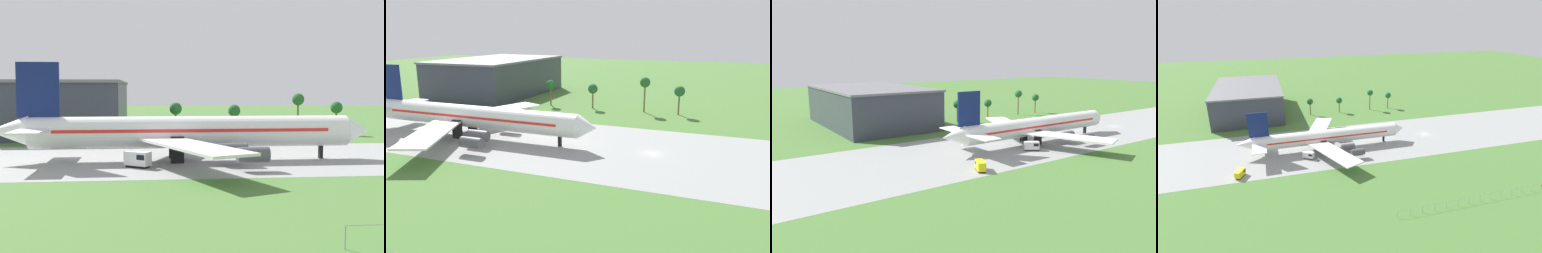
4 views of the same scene
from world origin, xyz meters
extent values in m
cylinder|color=white|center=(-47.96, -2.53, 5.51)|extent=(60.62, 5.95, 5.95)
cone|color=white|center=(-15.26, -2.53, 5.51)|extent=(4.76, 5.83, 5.83)
cone|color=white|center=(-81.99, -2.53, 5.96)|extent=(7.44, 5.66, 5.66)
cube|color=red|center=(-47.96, -2.53, 5.96)|extent=(51.53, 6.07, 0.60)
cube|color=navy|center=(-76.48, -2.53, 13.55)|extent=(7.74, 0.50, 10.12)
cube|color=white|center=(-76.78, -2.53, 6.41)|extent=(5.36, 23.82, 0.30)
cube|color=white|center=(-49.54, -16.48, 4.47)|extent=(17.62, 28.76, 0.44)
cube|color=white|center=(-49.54, 11.41, 4.47)|extent=(17.62, 28.76, 0.44)
cylinder|color=#4C4C51|center=(-41.43, -9.68, 2.73)|extent=(5.36, 2.68, 2.68)
cylinder|color=#4C4C51|center=(-39.03, -15.63, 2.73)|extent=(5.36, 2.68, 2.68)
cylinder|color=#4C4C51|center=(-41.43, 4.61, 2.73)|extent=(5.36, 2.68, 2.68)
cylinder|color=#4C4C51|center=(-39.03, 10.56, 2.73)|extent=(5.36, 2.68, 2.68)
cube|color=black|center=(-22.49, -2.53, 2.46)|extent=(0.70, 0.90, 4.92)
cube|color=black|center=(-50.99, -5.81, 2.46)|extent=(2.40, 1.20, 4.92)
cube|color=black|center=(-50.99, 0.74, 2.46)|extent=(2.40, 1.20, 4.92)
cube|color=black|center=(-58.23, -10.13, 0.20)|extent=(4.23, 3.67, 0.40)
cube|color=white|center=(-58.23, -10.13, 1.61)|extent=(4.91, 4.22, 2.42)
cube|color=black|center=(-57.18, -10.83, 1.97)|extent=(2.47, 2.59, 0.90)
cylinder|color=gray|center=(-40.00, -55.00, 1.05)|extent=(0.10, 0.10, 2.10)
cube|color=#333842|center=(-81.68, 61.41, 7.65)|extent=(36.00, 60.00, 15.30)
cube|color=slate|center=(-81.68, 61.41, 15.70)|extent=(36.72, 61.20, 0.80)
cylinder|color=brown|center=(-30.72, 45.85, 3.35)|extent=(0.56, 0.56, 6.70)
sphere|color=#235B28|center=(-30.72, 45.85, 7.30)|extent=(3.60, 3.60, 3.60)
cylinder|color=brown|center=(0.45, 45.85, 3.76)|extent=(0.56, 0.56, 7.52)
sphere|color=#235B28|center=(0.45, 45.85, 8.12)|extent=(3.60, 3.60, 3.60)
cylinder|color=brown|center=(-47.96, 45.85, 3.69)|extent=(0.56, 0.56, 7.37)
sphere|color=#235B28|center=(-47.96, 45.85, 7.97)|extent=(3.60, 3.60, 3.60)
cylinder|color=brown|center=(-11.44, 45.85, 5.00)|extent=(0.56, 0.56, 9.99)
sphere|color=#235B28|center=(-11.44, 45.85, 10.59)|extent=(3.60, 3.60, 3.60)
camera|label=1|loc=(-56.90, -93.55, 13.63)|focal=45.00mm
camera|label=2|loc=(14.22, -83.82, 27.58)|focal=35.00mm
camera|label=3|loc=(-139.53, -89.89, 28.13)|focal=35.00mm
camera|label=4|loc=(-73.36, -119.29, 54.14)|focal=28.00mm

